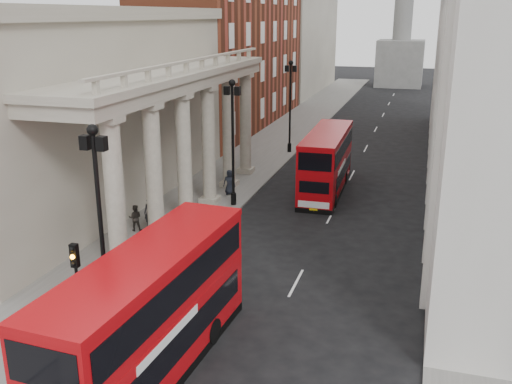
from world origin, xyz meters
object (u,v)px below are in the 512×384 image
lamp_post_mid (233,134)px  bus_far (326,161)px  traffic_light (76,277)px  pedestrian_b (135,218)px  pedestrian_c (230,182)px  bus_near (151,312)px  pedestrian_a (150,213)px  lamp_post_north (290,100)px  lamp_post_south (100,213)px

lamp_post_mid → bus_far: (5.34, 5.06, -2.60)m
traffic_light → pedestrian_b: bearing=109.1°
traffic_light → pedestrian_c: traffic_light is taller
bus_near → pedestrian_a: 14.58m
bus_far → pedestrian_b: bus_far is taller
lamp_post_north → bus_near: 34.73m
pedestrian_c → lamp_post_mid: bearing=-74.8°
bus_far → lamp_post_north: bearing=114.7°
bus_far → traffic_light: bearing=-104.1°
lamp_post_south → pedestrian_b: (-3.97, 9.76, -4.00)m
lamp_post_north → traffic_light: (0.10, -34.02, -1.80)m
traffic_light → pedestrian_b: size_ratio=2.72×
traffic_light → bus_far: (5.24, 23.08, -0.80)m
traffic_light → bus_near: (3.21, -0.46, -0.67)m
lamp_post_south → lamp_post_mid: bearing=90.0°
bus_near → pedestrian_a: (-6.67, 12.89, -1.39)m
bus_near → bus_far: 23.63m
pedestrian_a → bus_near: bearing=-66.7°
traffic_light → pedestrian_c: (-1.12, 20.14, -2.11)m
bus_near → pedestrian_a: bearing=120.6°
bus_near → bus_far: (2.03, 23.54, -0.13)m
lamp_post_mid → pedestrian_b: 8.41m
bus_near → pedestrian_b: (-7.28, 12.24, -1.53)m
lamp_post_mid → traffic_light: size_ratio=1.93×
lamp_post_south → bus_far: (5.34, 21.06, -2.60)m
traffic_light → bus_far: 23.68m
bus_near → traffic_light: bearing=175.0°
lamp_post_south → pedestrian_c: lamp_post_south is taller
bus_far → pedestrian_a: 13.80m
bus_far → pedestrian_c: (-6.36, -2.94, -1.31)m
traffic_light → bus_near: 3.31m
bus_far → pedestrian_a: bus_far is taller
lamp_post_south → traffic_light: 2.71m
lamp_post_mid → pedestrian_c: lamp_post_mid is taller
traffic_light → pedestrian_a: (-3.46, 12.43, -2.06)m
lamp_post_mid → traffic_light: bearing=-89.7°
bus_far → pedestrian_a: bearing=-130.6°
lamp_post_north → bus_far: 12.45m
bus_far → bus_near: bearing=-96.3°
traffic_light → pedestrian_c: bearing=93.2°
lamp_post_mid → bus_far: bearing=43.5°
lamp_post_north → pedestrian_b: lamp_post_north is taller
lamp_post_mid → bus_far: size_ratio=0.81×
bus_far → pedestrian_c: 7.12m
lamp_post_north → lamp_post_mid: bearing=-90.0°
pedestrian_c → lamp_post_south: bearing=-97.3°
pedestrian_a → lamp_post_north: bearing=77.1°
traffic_light → pedestrian_a: 13.07m
traffic_light → pedestrian_a: size_ratio=2.32×
lamp_post_mid → traffic_light: lamp_post_mid is taller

